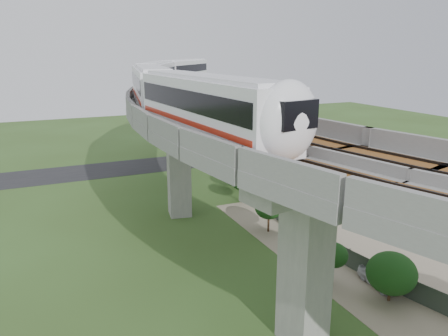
{
  "coord_description": "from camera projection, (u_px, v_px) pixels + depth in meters",
  "views": [
    {
      "loc": [
        -11.53,
        -27.62,
        15.39
      ],
      "look_at": [
        0.48,
        -0.97,
        7.5
      ],
      "focal_mm": 35.0,
      "sensor_mm": 36.0,
      "label": 1
    }
  ],
  "objects": [
    {
      "name": "ground",
      "position": [
        213.0,
        262.0,
        32.89
      ],
      "size": [
        160.0,
        160.0,
        0.0
      ],
      "primitive_type": "plane",
      "color": "#375020",
      "rests_on": "ground"
    },
    {
      "name": "car_red",
      "position": [
        423.0,
        227.0,
        37.5
      ],
      "size": [
        3.57,
        3.84,
        1.28
      ],
      "primitive_type": "imported",
      "rotation": [
        0.0,
        0.0,
        -0.71
      ],
      "color": "maroon",
      "rests_on": "dirt_lot"
    },
    {
      "name": "tree_3",
      "position": [
        269.0,
        207.0,
        37.71
      ],
      "size": [
        2.48,
        2.48,
        3.36
      ],
      "color": "#382314",
      "rests_on": "ground"
    },
    {
      "name": "tree_4",
      "position": [
        333.0,
        255.0,
        29.19
      ],
      "size": [
        1.96,
        1.96,
        2.99
      ],
      "color": "#382314",
      "rests_on": "ground"
    },
    {
      "name": "car_dark",
      "position": [
        312.0,
        210.0,
        41.72
      ],
      "size": [
        4.74,
        3.13,
        1.28
      ],
      "primitive_type": "imported",
      "rotation": [
        0.0,
        0.0,
        1.91
      ],
      "color": "black",
      "rests_on": "dirt_lot"
    },
    {
      "name": "tree_5",
      "position": [
        391.0,
        273.0,
        27.2
      ],
      "size": [
        3.11,
        3.11,
        3.28
      ],
      "color": "#382314",
      "rests_on": "ground"
    },
    {
      "name": "metro_train",
      "position": [
        174.0,
        81.0,
        46.15
      ],
      "size": [
        21.54,
        58.6,
        3.64
      ],
      "color": "white",
      "rests_on": "ground"
    },
    {
      "name": "tree_1",
      "position": [
        237.0,
        174.0,
        50.06
      ],
      "size": [
        2.61,
        2.61,
        2.83
      ],
      "color": "#382314",
      "rests_on": "ground"
    },
    {
      "name": "dirt_lot",
      "position": [
        375.0,
        239.0,
        36.68
      ],
      "size": [
        18.0,
        26.0,
        0.04
      ],
      "primitive_type": "cube",
      "color": "gray",
      "rests_on": "ground"
    },
    {
      "name": "tree_0",
      "position": [
        231.0,
        154.0,
        57.78
      ],
      "size": [
        2.79,
        2.79,
        3.35
      ],
      "color": "#382314",
      "rests_on": "ground"
    },
    {
      "name": "tree_2",
      "position": [
        242.0,
        181.0,
        45.08
      ],
      "size": [
        2.3,
        2.3,
        3.36
      ],
      "color": "#382314",
      "rests_on": "ground"
    },
    {
      "name": "viaduct",
      "position": [
        260.0,
        140.0,
        32.06
      ],
      "size": [
        19.58,
        73.98,
        11.4
      ],
      "color": "#99968E",
      "rests_on": "ground"
    },
    {
      "name": "asphalt_road",
      "position": [
        127.0,
        167.0,
        59.3
      ],
      "size": [
        60.0,
        8.0,
        0.03
      ],
      "primitive_type": "cube",
      "color": "#232326",
      "rests_on": "ground"
    },
    {
      "name": "fence",
      "position": [
        320.0,
        231.0,
        36.57
      ],
      "size": [
        3.87,
        38.73,
        1.5
      ],
      "color": "#2D382D",
      "rests_on": "ground"
    },
    {
      "name": "car_white",
      "position": [
        379.0,
        278.0,
        29.33
      ],
      "size": [
        1.54,
        3.4,
        1.13
      ],
      "primitive_type": "imported",
      "rotation": [
        0.0,
        0.0,
        -0.06
      ],
      "color": "silver",
      "rests_on": "dirt_lot"
    }
  ]
}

